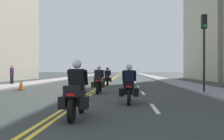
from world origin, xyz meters
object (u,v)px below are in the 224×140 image
(pedestrian_0, at_px, (12,75))
(motorcycle_0, at_px, (76,95))
(motorcycle_1, at_px, (129,87))
(traffic_cone_0, at_px, (21,85))
(traffic_cone_1, at_px, (21,85))
(motorcycle_3, at_px, (129,80))
(motorcycle_4, at_px, (107,78))
(traffic_light_near, at_px, (204,39))
(motorcycle_2, at_px, (99,82))

(pedestrian_0, bearing_deg, motorcycle_0, -16.84)
(motorcycle_0, xyz_separation_m, motorcycle_1, (1.52, 3.34, -0.01))
(traffic_cone_0, relative_size, pedestrian_0, 0.40)
(motorcycle_1, height_order, traffic_cone_1, motorcycle_1)
(motorcycle_3, xyz_separation_m, traffic_cone_0, (-7.21, -1.60, -0.32))
(motorcycle_3, height_order, traffic_cone_0, motorcycle_3)
(motorcycle_3, distance_m, motorcycle_4, 4.53)
(motorcycle_3, bearing_deg, traffic_cone_0, -164.12)
(traffic_cone_0, height_order, traffic_light_near, traffic_light_near)
(motorcycle_0, bearing_deg, traffic_light_near, 52.61)
(traffic_light_near, height_order, pedestrian_0, traffic_light_near)
(motorcycle_4, bearing_deg, traffic_light_near, -53.32)
(motorcycle_0, distance_m, pedestrian_0, 17.88)
(motorcycle_2, xyz_separation_m, traffic_cone_0, (-5.42, 1.70, -0.31))
(motorcycle_2, distance_m, motorcycle_4, 7.45)
(motorcycle_1, relative_size, traffic_cone_1, 3.08)
(motorcycle_2, relative_size, motorcycle_3, 1.04)
(traffic_cone_1, bearing_deg, traffic_cone_0, -77.23)
(motorcycle_3, relative_size, pedestrian_0, 1.21)
(traffic_cone_0, xyz_separation_m, traffic_light_near, (11.47, -1.91, 2.77))
(traffic_light_near, bearing_deg, traffic_cone_0, 170.56)
(motorcycle_4, height_order, traffic_light_near, traffic_light_near)
(motorcycle_3, distance_m, traffic_cone_0, 7.40)
(motorcycle_1, distance_m, motorcycle_2, 4.91)
(motorcycle_1, relative_size, traffic_cone_0, 3.08)
(traffic_cone_0, bearing_deg, pedestrian_0, 119.15)
(motorcycle_1, height_order, motorcycle_4, motorcycle_1)
(motorcycle_3, relative_size, motorcycle_4, 0.96)
(motorcycle_3, relative_size, traffic_cone_0, 3.06)
(motorcycle_0, distance_m, traffic_cone_0, 11.17)
(traffic_light_near, bearing_deg, pedestrian_0, 152.20)
(pedestrian_0, bearing_deg, motorcycle_3, 21.17)
(motorcycle_3, bearing_deg, traffic_cone_1, -166.68)
(motorcycle_2, xyz_separation_m, pedestrian_0, (-8.69, 7.56, 0.26))
(motorcycle_3, height_order, traffic_cone_1, motorcycle_3)
(motorcycle_4, bearing_deg, motorcycle_2, -91.57)
(motorcycle_0, distance_m, motorcycle_3, 11.35)
(motorcycle_4, height_order, traffic_cone_0, motorcycle_4)
(motorcycle_0, relative_size, traffic_light_near, 0.48)
(traffic_light_near, bearing_deg, motorcycle_2, 178.03)
(motorcycle_1, bearing_deg, pedestrian_0, 132.55)
(motorcycle_2, xyz_separation_m, motorcycle_4, (-0.01, 7.45, -0.01))
(motorcycle_1, bearing_deg, traffic_cone_1, 139.46)
(motorcycle_0, height_order, pedestrian_0, pedestrian_0)
(motorcycle_1, xyz_separation_m, traffic_cone_0, (-7.15, 6.30, -0.31))
(motorcycle_3, bearing_deg, traffic_light_near, -36.14)
(motorcycle_4, bearing_deg, motorcycle_1, -83.44)
(motorcycle_3, bearing_deg, pedestrian_0, 161.24)
(motorcycle_0, distance_m, traffic_light_near, 9.99)
(motorcycle_2, distance_m, pedestrian_0, 11.52)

